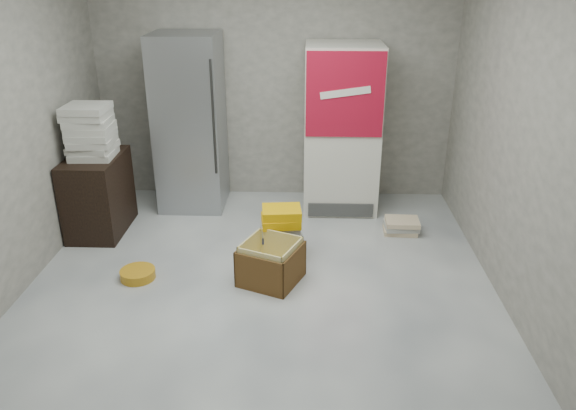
# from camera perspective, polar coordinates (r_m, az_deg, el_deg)

# --- Properties ---
(ground) EXTENTS (5.00, 5.00, 0.00)m
(ground) POSITION_cam_1_polar(r_m,az_deg,el_deg) (4.59, -3.16, -10.57)
(ground) COLOR silver
(ground) RESTS_ON ground
(room_shell) EXTENTS (4.04, 5.04, 2.82)m
(room_shell) POSITION_cam_1_polar(r_m,az_deg,el_deg) (3.88, -3.76, 12.00)
(room_shell) COLOR #A69F95
(room_shell) RESTS_ON ground
(steel_fridge) EXTENTS (0.70, 0.72, 1.90)m
(steel_fridge) POSITION_cam_1_polar(r_m,az_deg,el_deg) (6.26, -9.91, 8.20)
(steel_fridge) COLOR #AFB2B8
(steel_fridge) RESTS_ON ground
(coke_cooler) EXTENTS (0.80, 0.73, 1.80)m
(coke_cooler) POSITION_cam_1_polar(r_m,az_deg,el_deg) (6.15, 5.47, 7.70)
(coke_cooler) COLOR silver
(coke_cooler) RESTS_ON ground
(wood_shelf) EXTENTS (0.50, 0.80, 0.80)m
(wood_shelf) POSITION_cam_1_polar(r_m,az_deg,el_deg) (6.01, -18.70, 1.05)
(wood_shelf) COLOR black
(wood_shelf) RESTS_ON ground
(supply_box_stack) EXTENTS (0.44, 0.44, 0.52)m
(supply_box_stack) POSITION_cam_1_polar(r_m,az_deg,el_deg) (5.79, -19.45, 7.07)
(supply_box_stack) COLOR silver
(supply_box_stack) RESTS_ON wood_shelf
(phonebook_stack_main) EXTENTS (0.40, 0.34, 0.52)m
(phonebook_stack_main) POSITION_cam_1_polar(r_m,az_deg,el_deg) (5.19, -0.70, -2.93)
(phonebook_stack_main) COLOR #98764F
(phonebook_stack_main) RESTS_ON ground
(phonebook_stack_side) EXTENTS (0.36, 0.30, 0.15)m
(phonebook_stack_side) POSITION_cam_1_polar(r_m,az_deg,el_deg) (5.88, 11.42, -2.08)
(phonebook_stack_side) COLOR beige
(phonebook_stack_side) RESTS_ON ground
(cardboard_box) EXTENTS (0.61, 0.61, 0.38)m
(cardboard_box) POSITION_cam_1_polar(r_m,az_deg,el_deg) (4.89, -1.76, -6.10)
(cardboard_box) COLOR gold
(cardboard_box) RESTS_ON ground
(bucket_lid) EXTENTS (0.36, 0.36, 0.08)m
(bucket_lid) POSITION_cam_1_polar(r_m,az_deg,el_deg) (5.15, -15.01, -6.79)
(bucket_lid) COLOR #C08518
(bucket_lid) RESTS_ON ground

